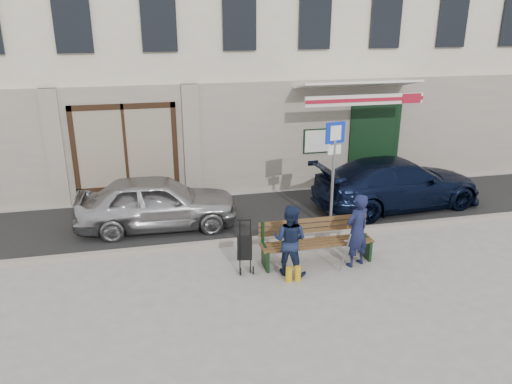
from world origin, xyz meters
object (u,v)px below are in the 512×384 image
object	(u,v)px
bench	(315,242)
woman	(290,240)
stroller	(245,249)
car_navy	(398,183)
parking_sign	(334,160)
man	(357,230)
car_silver	(157,202)

from	to	relation	value
bench	woman	bearing A→B (deg)	-152.55
stroller	bench	bearing A→B (deg)	12.36
car_navy	parking_sign	world-z (taller)	parking_sign
parking_sign	man	xyz separation A→B (m)	(-0.12, -1.78, -1.01)
car_navy	stroller	size ratio (longest dim) A/B	4.39
parking_sign	stroller	size ratio (longest dim) A/B	2.53
parking_sign	bench	xyz separation A→B (m)	(-0.91, -1.47, -1.34)
car_navy	bench	bearing A→B (deg)	123.02
man	stroller	world-z (taller)	man
man	woman	world-z (taller)	man
car_silver	stroller	size ratio (longest dim) A/B	3.65
parking_sign	woman	distance (m)	2.62
stroller	parking_sign	bearing A→B (deg)	43.57
man	woman	bearing A→B (deg)	-21.23
car_navy	woman	size ratio (longest dim) A/B	3.16
parking_sign	woman	size ratio (longest dim) A/B	1.82
man	parking_sign	bearing A→B (deg)	-116.36
car_navy	stroller	world-z (taller)	car_navy
bench	man	world-z (taller)	man
woman	stroller	distance (m)	0.95
parking_sign	bench	distance (m)	2.19
bench	stroller	size ratio (longest dim) A/B	2.26
car_silver	parking_sign	bearing A→B (deg)	-103.20
car_navy	man	size ratio (longest dim) A/B	2.96
stroller	car_navy	bearing A→B (deg)	40.98
car_navy	parking_sign	bearing A→B (deg)	110.20
car_silver	parking_sign	distance (m)	4.37
man	stroller	xyz separation A→B (m)	(-2.30, 0.30, -0.32)
car_navy	man	world-z (taller)	man
car_navy	car_silver	bearing A→B (deg)	84.33
car_silver	stroller	xyz separation A→B (m)	(1.65, -2.60, -0.19)
parking_sign	car_navy	bearing A→B (deg)	14.80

